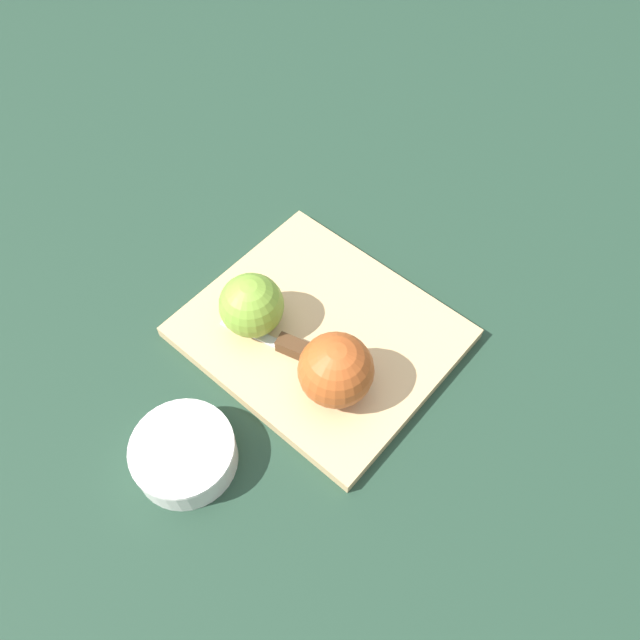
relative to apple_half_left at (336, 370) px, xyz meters
name	(u,v)px	position (x,y,z in m)	size (l,w,h in m)	color
ground_plane	(320,337)	(0.06, -0.06, -0.06)	(4.00, 4.00, 0.00)	#1E3828
cutting_board	(320,333)	(0.06, -0.06, -0.05)	(0.34, 0.30, 0.02)	tan
apple_half_left	(336,370)	(0.00, 0.00, 0.00)	(0.09, 0.09, 0.09)	#AD4C1E
apple_half_right	(251,305)	(0.13, -0.02, 0.00)	(0.08, 0.08, 0.08)	olive
knife	(299,350)	(0.06, -0.02, -0.03)	(0.15, 0.03, 0.02)	silver
bowl	(184,453)	(0.09, 0.16, -0.04)	(0.11, 0.11, 0.04)	silver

